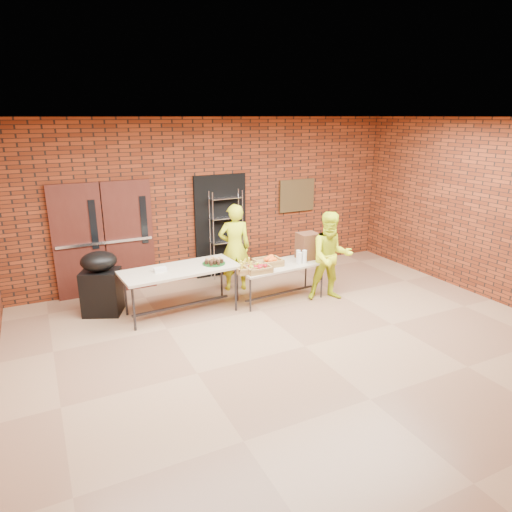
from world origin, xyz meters
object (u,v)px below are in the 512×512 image
Objects in this scene: wire_rack at (227,234)px; table_right at (280,267)px; table_left at (180,272)px; covered_grill at (101,283)px; coffee_dispenser at (308,246)px; volunteer_woman at (235,248)px; volunteer_man at (331,256)px.

wire_rack reaches higher than table_right.
covered_grill is (-1.20, 0.58, -0.18)m from table_left.
wire_rack is 1.65× the size of covered_grill.
wire_rack reaches higher than covered_grill.
wire_rack is 1.80m from coffee_dispenser.
volunteer_woman is at bearing -102.58° from wire_rack.
table_left is 1.34m from covered_grill.
table_left is 2.68m from volunteer_man.
table_left reaches higher than table_right.
volunteer_woman is at bearing 24.62° from covered_grill.
covered_grill reaches higher than table_left.
wire_rack is 1.07× the size of table_right.
table_left is 1.23× the size of volunteer_man.
volunteer_man is (0.20, -0.47, -0.10)m from coffee_dispenser.
volunteer_woman is 1.03× the size of volunteer_man.
covered_grill is at bearing -177.05° from volunteer_man.
volunteer_man reaches higher than coffee_dispenser.
coffee_dispenser is (0.63, 0.09, 0.30)m from table_right.
wire_rack reaches higher than volunteer_woman.
wire_rack is 1.11× the size of volunteer_man.
coffee_dispenser is 0.44× the size of covered_grill.
coffee_dispenser is at bearing -57.30° from wire_rack.
volunteer_man reaches higher than table_right.
volunteer_man is at bearing -16.83° from table_left.
volunteer_man is at bearing -59.69° from wire_rack.
volunteer_man is (1.20, -1.96, -0.09)m from wire_rack.
covered_grill is at bearing 160.60° from table_right.
volunteer_woman is 1.81m from volunteer_man.
table_left is 1.19× the size of table_right.
volunteer_woman is (1.26, 0.62, 0.10)m from table_left.
coffee_dispenser is (1.00, -1.49, 0.01)m from wire_rack.
table_right is at bearing 175.27° from volunteer_man.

